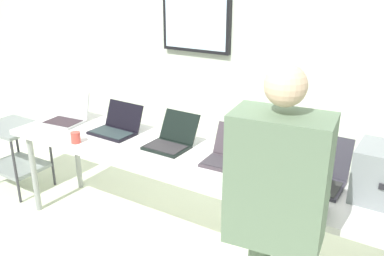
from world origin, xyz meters
TOP-DOWN VIEW (x-y plane):
  - ground at (0.00, 0.00)m, footprint 8.00×8.00m
  - back_wall at (-0.01, 1.13)m, footprint 8.00×0.11m
  - workbench at (0.00, 0.00)m, footprint 3.03×0.70m
  - laptop_station_0 at (-1.26, 0.06)m, footprint 0.34×0.33m
  - laptop_station_1 at (-0.72, 0.08)m, footprint 0.37×0.31m
  - laptop_station_2 at (-0.18, 0.09)m, footprint 0.31×0.35m
  - laptop_station_3 at (0.32, 0.07)m, footprint 0.35×0.35m
  - laptop_station_4 at (0.90, 0.10)m, footprint 0.35×0.35m
  - person at (0.91, -0.62)m, footprint 0.49×0.63m
  - coffee_mug at (-0.84, -0.25)m, footprint 0.07×0.07m
  - paper_sheet at (0.64, -0.17)m, footprint 0.28×0.34m
  - storage_cart at (-1.92, -0.06)m, footprint 0.56×0.44m

SIDE VIEW (x-z plane):
  - ground at x=0.00m, z-range -0.04..0.00m
  - storage_cart at x=-1.92m, z-range 0.10..0.75m
  - workbench at x=0.00m, z-range 0.34..1.11m
  - paper_sheet at x=0.64m, z-range 0.78..0.78m
  - coffee_mug at x=-0.84m, z-range 0.78..0.86m
  - laptop_station_1 at x=-0.72m, z-range 0.72..0.94m
  - laptop_station_3 at x=0.32m, z-range 0.72..0.94m
  - laptop_station_2 at x=-0.18m, z-range 0.72..0.94m
  - laptop_station_0 at x=-1.26m, z-range 0.71..0.96m
  - laptop_station_4 at x=0.90m, z-range 0.70..0.97m
  - person at x=0.91m, z-range 0.17..1.82m
  - back_wall at x=-0.01m, z-range 0.01..2.57m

